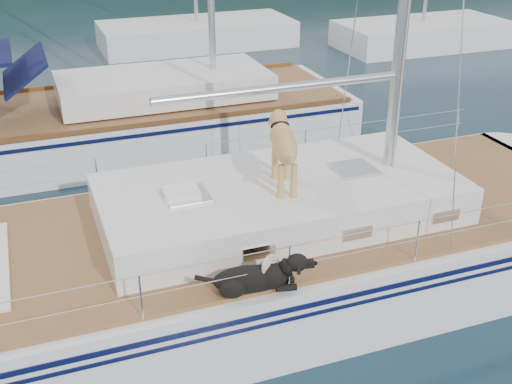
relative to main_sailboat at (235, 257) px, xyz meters
name	(u,v)px	position (x,y,z in m)	size (l,w,h in m)	color
ground	(230,296)	(-0.09, 0.00, -0.68)	(120.00, 120.00, 0.00)	black
main_sailboat	(235,257)	(0.00, 0.00, 0.00)	(12.00, 3.87, 14.01)	white
neighbor_sailboat	(120,124)	(-0.59, 6.57, -0.05)	(11.00, 3.50, 13.30)	white
bg_boat_center	(197,35)	(3.91, 16.00, -0.23)	(7.20, 3.00, 11.65)	white
bg_boat_east	(422,34)	(11.91, 13.00, -0.22)	(6.40, 3.00, 11.65)	white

